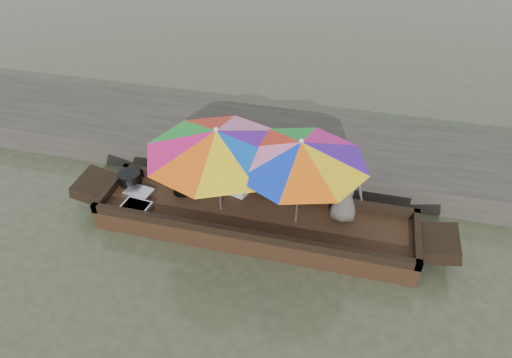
% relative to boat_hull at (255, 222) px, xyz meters
% --- Properties ---
extents(water, '(80.00, 80.00, 0.00)m').
position_rel_boat_hull_xyz_m(water, '(0.00, 0.00, -0.17)').
color(water, '#36402A').
rests_on(water, ground).
extents(dock, '(22.00, 2.20, 0.50)m').
position_rel_boat_hull_xyz_m(dock, '(0.00, 2.20, 0.08)').
color(dock, '#2D2B26').
rests_on(dock, ground).
extents(boat_hull, '(5.14, 1.20, 0.35)m').
position_rel_boat_hull_xyz_m(boat_hull, '(0.00, 0.00, 0.00)').
color(boat_hull, black).
rests_on(boat_hull, water).
extents(cooking_pot, '(0.39, 0.39, 0.20)m').
position_rel_boat_hull_xyz_m(cooking_pot, '(-2.32, 0.28, 0.28)').
color(cooking_pot, black).
rests_on(cooking_pot, boat_hull).
extents(tray_crayfish, '(0.49, 0.36, 0.09)m').
position_rel_boat_hull_xyz_m(tray_crayfish, '(-1.91, -0.33, 0.22)').
color(tray_crayfish, silver).
rests_on(tray_crayfish, boat_hull).
extents(tray_scallop, '(0.50, 0.38, 0.06)m').
position_rel_boat_hull_xyz_m(tray_scallop, '(-2.04, 0.04, 0.21)').
color(tray_scallop, silver).
rests_on(tray_scallop, boat_hull).
extents(charcoal_grill, '(0.33, 0.33, 0.16)m').
position_rel_boat_hull_xyz_m(charcoal_grill, '(-1.34, 0.27, 0.25)').
color(charcoal_grill, black).
rests_on(charcoal_grill, boat_hull).
extents(supply_bag, '(0.33, 0.29, 0.26)m').
position_rel_boat_hull_xyz_m(supply_bag, '(-0.39, 0.45, 0.30)').
color(supply_bag, silver).
rests_on(supply_bag, boat_hull).
extents(vendor, '(0.56, 0.37, 1.12)m').
position_rel_boat_hull_xyz_m(vendor, '(1.38, 0.27, 0.74)').
color(vendor, '#504B45').
rests_on(vendor, boat_hull).
extents(umbrella_bow, '(2.30, 2.30, 1.55)m').
position_rel_boat_hull_xyz_m(umbrella_bow, '(-0.57, 0.00, 0.95)').
color(umbrella_bow, '#5714A5').
rests_on(umbrella_bow, boat_hull).
extents(umbrella_stern, '(2.20, 2.20, 1.55)m').
position_rel_boat_hull_xyz_m(umbrella_stern, '(0.67, 0.00, 0.95)').
color(umbrella_stern, '#4714A5').
rests_on(umbrella_stern, boat_hull).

